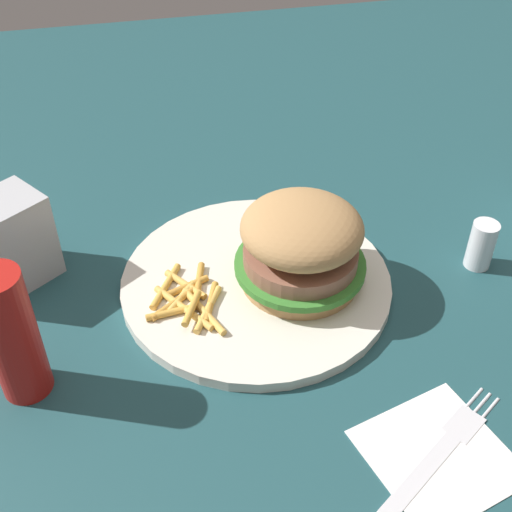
% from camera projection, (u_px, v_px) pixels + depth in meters
% --- Properties ---
extents(ground_plane, '(1.60, 1.60, 0.00)m').
position_uv_depth(ground_plane, '(252.00, 302.00, 0.68)').
color(ground_plane, '#1E474C').
extents(plate, '(0.28, 0.28, 0.01)m').
position_uv_depth(plate, '(256.00, 282.00, 0.70)').
color(plate, silver).
rests_on(plate, ground_plane).
extents(sandwich, '(0.13, 0.13, 0.09)m').
position_uv_depth(sandwich, '(301.00, 245.00, 0.66)').
color(sandwich, tan).
rests_on(sandwich, plate).
extents(fries_pile, '(0.08, 0.11, 0.01)m').
position_uv_depth(fries_pile, '(189.00, 300.00, 0.66)').
color(fries_pile, gold).
rests_on(fries_pile, plate).
extents(napkin, '(0.14, 0.14, 0.00)m').
position_uv_depth(napkin, '(438.00, 455.00, 0.55)').
color(napkin, white).
rests_on(napkin, ground_plane).
extents(fork, '(0.15, 0.11, 0.00)m').
position_uv_depth(fork, '(440.00, 452.00, 0.54)').
color(fork, silver).
rests_on(fork, napkin).
extents(napkin_dispenser, '(0.11, 0.10, 0.10)m').
position_uv_depth(napkin_dispenser, '(4.00, 244.00, 0.68)').
color(napkin_dispenser, '#B7BABF').
rests_on(napkin_dispenser, ground_plane).
extents(ketchup_bottle, '(0.04, 0.04, 0.13)m').
position_uv_depth(ketchup_bottle, '(12.00, 336.00, 0.56)').
color(ketchup_bottle, '#B21914').
rests_on(ketchup_bottle, ground_plane).
extents(salt_shaker, '(0.03, 0.03, 0.06)m').
position_uv_depth(salt_shaker, '(481.00, 245.00, 0.71)').
color(salt_shaker, white).
rests_on(salt_shaker, ground_plane).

